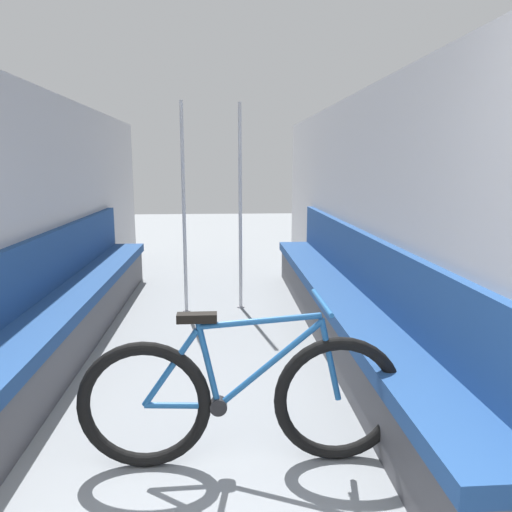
{
  "coord_description": "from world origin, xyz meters",
  "views": [
    {
      "loc": [
        0.14,
        -0.77,
        1.56
      ],
      "look_at": [
        0.34,
        2.22,
        1.01
      ],
      "focal_mm": 35.0,
      "sensor_mm": 36.0,
      "label": 1
    }
  ],
  "objects_px": {
    "bicycle": "(242,399)",
    "bench_seat_row_right": "(343,308)",
    "grab_pole_near": "(184,212)",
    "grab_pole_far": "(240,211)",
    "bench_seat_row_left": "(65,313)"
  },
  "relations": [
    {
      "from": "bicycle",
      "to": "bench_seat_row_right",
      "type": "bearing_deg",
      "value": 42.0
    },
    {
      "from": "bench_seat_row_right",
      "to": "grab_pole_near",
      "type": "height_order",
      "value": "grab_pole_near"
    },
    {
      "from": "bicycle",
      "to": "grab_pole_far",
      "type": "height_order",
      "value": "grab_pole_far"
    },
    {
      "from": "grab_pole_near",
      "to": "bench_seat_row_right",
      "type": "bearing_deg",
      "value": -36.7
    },
    {
      "from": "bench_seat_row_left",
      "to": "grab_pole_far",
      "type": "distance_m",
      "value": 2.06
    },
    {
      "from": "bench_seat_row_right",
      "to": "grab_pole_far",
      "type": "bearing_deg",
      "value": 125.67
    },
    {
      "from": "bench_seat_row_left",
      "to": "bench_seat_row_right",
      "type": "bearing_deg",
      "value": 0.0
    },
    {
      "from": "bench_seat_row_left",
      "to": "grab_pole_far",
      "type": "xyz_separation_m",
      "value": [
        1.52,
        1.18,
        0.74
      ]
    },
    {
      "from": "bench_seat_row_left",
      "to": "grab_pole_far",
      "type": "height_order",
      "value": "grab_pole_far"
    },
    {
      "from": "grab_pole_far",
      "to": "bench_seat_row_right",
      "type": "bearing_deg",
      "value": -54.33
    },
    {
      "from": "bench_seat_row_left",
      "to": "bench_seat_row_right",
      "type": "distance_m",
      "value": 2.37
    },
    {
      "from": "bench_seat_row_left",
      "to": "grab_pole_near",
      "type": "height_order",
      "value": "grab_pole_near"
    },
    {
      "from": "bench_seat_row_right",
      "to": "grab_pole_near",
      "type": "xyz_separation_m",
      "value": [
        -1.44,
        1.07,
        0.74
      ]
    },
    {
      "from": "bench_seat_row_right",
      "to": "bicycle",
      "type": "xyz_separation_m",
      "value": [
        -0.95,
        -1.71,
        0.03
      ]
    },
    {
      "from": "bicycle",
      "to": "grab_pole_far",
      "type": "xyz_separation_m",
      "value": [
        0.1,
        2.9,
        0.7
      ]
    }
  ]
}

